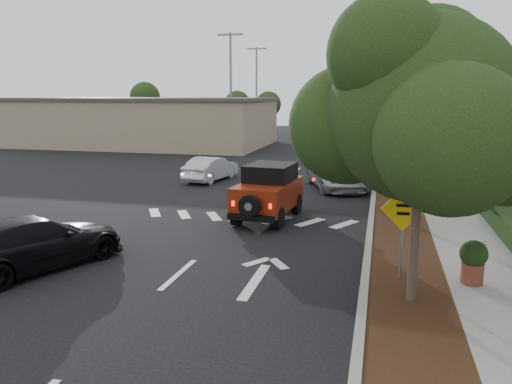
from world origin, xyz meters
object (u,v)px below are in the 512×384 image
(silver_suv_ahead, at_px, (338,175))
(black_suv_oncoming, at_px, (34,243))
(red_jeep, at_px, (270,191))
(speed_hump_sign, at_px, (403,221))

(silver_suv_ahead, distance_m, black_suv_oncoming, 14.79)
(red_jeep, relative_size, silver_suv_ahead, 0.85)
(red_jeep, distance_m, black_suv_oncoming, 8.29)
(red_jeep, bearing_deg, silver_suv_ahead, 78.70)
(black_suv_oncoming, bearing_deg, silver_suv_ahead, -94.33)
(red_jeep, bearing_deg, black_suv_oncoming, -119.80)
(silver_suv_ahead, xyz_separation_m, speed_hump_sign, (2.54, -11.95, 0.89))
(silver_suv_ahead, distance_m, speed_hump_sign, 12.25)
(red_jeep, xyz_separation_m, speed_hump_sign, (4.45, -5.53, 0.54))
(black_suv_oncoming, relative_size, speed_hump_sign, 2.15)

